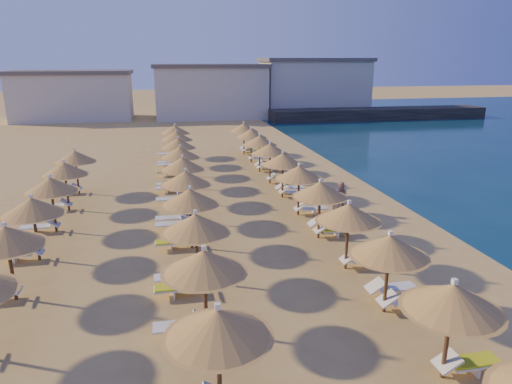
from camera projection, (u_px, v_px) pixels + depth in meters
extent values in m
plane|color=tan|center=(242.00, 247.00, 20.13)|extent=(220.00, 220.00, 0.00)
cube|color=black|center=(378.00, 114.00, 62.42)|extent=(30.05, 4.38, 1.50)
cube|color=beige|center=(74.00, 97.00, 61.53)|extent=(15.00, 8.00, 6.00)
cube|color=#59514C|center=(71.00, 72.00, 60.61)|extent=(15.60, 8.48, 0.50)
cube|color=beige|center=(210.00, 93.00, 63.46)|extent=(15.00, 8.00, 6.80)
cube|color=#59514C|center=(210.00, 66.00, 62.44)|extent=(15.60, 8.48, 0.50)
cube|color=beige|center=(314.00, 88.00, 67.53)|extent=(15.00, 8.00, 7.60)
cube|color=#59514C|center=(315.00, 60.00, 66.40)|extent=(15.60, 8.48, 0.50)
cylinder|color=brown|center=(447.00, 340.00, 11.60)|extent=(0.12, 0.12, 2.24)
cone|color=#9F6B2E|center=(453.00, 297.00, 11.25)|extent=(2.37, 2.37, 0.70)
cone|color=#9F6B2E|center=(451.00, 307.00, 11.34)|extent=(2.56, 2.56, 0.12)
cube|color=white|center=(455.00, 282.00, 11.14)|extent=(0.12, 0.12, 0.14)
cylinder|color=brown|center=(386.00, 281.00, 14.69)|extent=(0.12, 0.12, 2.24)
cone|color=#9F6B2E|center=(389.00, 246.00, 14.34)|extent=(2.37, 2.37, 0.70)
cone|color=#9F6B2E|center=(389.00, 254.00, 14.43)|extent=(2.56, 2.56, 0.12)
cube|color=white|center=(391.00, 233.00, 14.23)|extent=(0.12, 0.12, 0.14)
cylinder|color=brown|center=(347.00, 242.00, 17.78)|extent=(0.12, 0.12, 2.24)
cone|color=#9F6B2E|center=(349.00, 212.00, 17.43)|extent=(2.37, 2.37, 0.70)
cone|color=#9F6B2E|center=(348.00, 220.00, 17.51)|extent=(2.56, 2.56, 0.12)
cube|color=white|center=(349.00, 202.00, 17.32)|extent=(0.12, 0.12, 0.14)
cylinder|color=brown|center=(319.00, 215.00, 20.87)|extent=(0.12, 0.12, 2.24)
cone|color=#9F6B2E|center=(320.00, 189.00, 20.52)|extent=(2.37, 2.37, 0.70)
cone|color=#9F6B2E|center=(320.00, 195.00, 20.60)|extent=(2.56, 2.56, 0.12)
cube|color=white|center=(321.00, 180.00, 20.40)|extent=(0.12, 0.12, 0.14)
cylinder|color=brown|center=(298.00, 195.00, 23.95)|extent=(0.12, 0.12, 2.24)
cone|color=#9F6B2E|center=(299.00, 172.00, 23.61)|extent=(2.37, 2.37, 0.70)
cone|color=#9F6B2E|center=(299.00, 178.00, 23.69)|extent=(2.56, 2.56, 0.12)
cube|color=white|center=(299.00, 164.00, 23.49)|extent=(0.12, 0.12, 0.14)
cylinder|color=brown|center=(283.00, 179.00, 27.04)|extent=(0.12, 0.12, 2.24)
cone|color=#9F6B2E|center=(283.00, 159.00, 26.70)|extent=(2.37, 2.37, 0.70)
cone|color=#9F6B2E|center=(283.00, 164.00, 26.78)|extent=(2.56, 2.56, 0.12)
cube|color=white|center=(283.00, 152.00, 26.58)|extent=(0.12, 0.12, 0.14)
cylinder|color=brown|center=(270.00, 167.00, 30.13)|extent=(0.12, 0.12, 2.24)
cone|color=#9F6B2E|center=(270.00, 149.00, 29.79)|extent=(2.37, 2.37, 0.70)
cone|color=#9F6B2E|center=(270.00, 153.00, 29.87)|extent=(2.56, 2.56, 0.12)
cube|color=white|center=(270.00, 142.00, 29.67)|extent=(0.12, 0.12, 0.14)
cylinder|color=brown|center=(260.00, 157.00, 33.22)|extent=(0.12, 0.12, 2.24)
cone|color=#9F6B2E|center=(260.00, 140.00, 32.88)|extent=(2.37, 2.37, 0.70)
cone|color=#9F6B2E|center=(260.00, 144.00, 32.96)|extent=(2.56, 2.56, 0.12)
cube|color=white|center=(260.00, 134.00, 32.76)|extent=(0.12, 0.12, 0.14)
cylinder|color=brown|center=(251.00, 148.00, 36.31)|extent=(0.12, 0.12, 2.24)
cone|color=#9F6B2E|center=(251.00, 133.00, 35.97)|extent=(2.37, 2.37, 0.70)
cone|color=#9F6B2E|center=(251.00, 137.00, 36.05)|extent=(2.56, 2.56, 0.12)
cube|color=white|center=(251.00, 128.00, 35.85)|extent=(0.12, 0.12, 0.14)
cylinder|color=brown|center=(244.00, 141.00, 39.40)|extent=(0.12, 0.12, 2.24)
cone|color=#9F6B2E|center=(244.00, 127.00, 39.06)|extent=(2.37, 2.37, 0.70)
cone|color=#9F6B2E|center=(244.00, 131.00, 39.14)|extent=(2.56, 2.56, 0.12)
cube|color=white|center=(244.00, 122.00, 38.94)|extent=(0.12, 0.12, 0.14)
cylinder|color=brown|center=(219.00, 370.00, 10.48)|extent=(0.12, 0.12, 2.24)
cone|color=#9F6B2E|center=(218.00, 323.00, 10.14)|extent=(2.37, 2.37, 0.70)
cone|color=#9F6B2E|center=(218.00, 334.00, 10.22)|extent=(2.56, 2.56, 0.12)
cube|color=white|center=(217.00, 306.00, 10.02)|extent=(0.12, 0.12, 0.14)
cylinder|color=brown|center=(205.00, 299.00, 13.57)|extent=(0.12, 0.12, 2.24)
cone|color=#9F6B2E|center=(204.00, 261.00, 13.23)|extent=(2.37, 2.37, 0.70)
cone|color=#9F6B2E|center=(204.00, 270.00, 13.31)|extent=(2.56, 2.56, 0.12)
cube|color=white|center=(204.00, 248.00, 13.11)|extent=(0.12, 0.12, 0.14)
cylinder|color=brown|center=(197.00, 254.00, 16.66)|extent=(0.12, 0.12, 2.24)
cone|color=#9F6B2E|center=(196.00, 223.00, 16.31)|extent=(2.37, 2.37, 0.70)
cone|color=#9F6B2E|center=(196.00, 231.00, 16.40)|extent=(2.56, 2.56, 0.12)
cube|color=white|center=(195.00, 212.00, 16.20)|extent=(0.12, 0.12, 0.14)
cylinder|color=brown|center=(191.00, 224.00, 19.75)|extent=(0.12, 0.12, 2.24)
cone|color=#9F6B2E|center=(190.00, 197.00, 19.40)|extent=(2.37, 2.37, 0.70)
cone|color=#9F6B2E|center=(190.00, 203.00, 19.49)|extent=(2.56, 2.56, 0.12)
cube|color=white|center=(189.00, 187.00, 19.29)|extent=(0.12, 0.12, 0.14)
cylinder|color=brown|center=(187.00, 201.00, 22.84)|extent=(0.12, 0.12, 2.24)
cone|color=#9F6B2E|center=(186.00, 178.00, 22.49)|extent=(2.37, 2.37, 0.70)
cone|color=#9F6B2E|center=(186.00, 183.00, 22.57)|extent=(2.56, 2.56, 0.12)
cube|color=white|center=(185.00, 170.00, 22.38)|extent=(0.12, 0.12, 0.14)
cylinder|color=brown|center=(183.00, 184.00, 25.93)|extent=(0.12, 0.12, 2.24)
cone|color=#9F6B2E|center=(182.00, 163.00, 25.58)|extent=(2.37, 2.37, 0.70)
cone|color=#9F6B2E|center=(183.00, 168.00, 25.66)|extent=(2.56, 2.56, 0.12)
cube|color=white|center=(182.00, 156.00, 25.46)|extent=(0.12, 0.12, 0.14)
cylinder|color=brown|center=(181.00, 171.00, 29.01)|extent=(0.12, 0.12, 2.24)
cone|color=#9F6B2E|center=(180.00, 152.00, 28.67)|extent=(2.37, 2.37, 0.70)
cone|color=#9F6B2E|center=(180.00, 157.00, 28.75)|extent=(2.56, 2.56, 0.12)
cube|color=white|center=(180.00, 146.00, 28.55)|extent=(0.12, 0.12, 0.14)
cylinder|color=brown|center=(179.00, 160.00, 32.10)|extent=(0.12, 0.12, 2.24)
cone|color=#9F6B2E|center=(178.00, 143.00, 31.76)|extent=(2.37, 2.37, 0.70)
cone|color=#9F6B2E|center=(178.00, 147.00, 31.84)|extent=(2.56, 2.56, 0.12)
cube|color=white|center=(178.00, 137.00, 31.64)|extent=(0.12, 0.12, 0.14)
cylinder|color=brown|center=(177.00, 151.00, 35.19)|extent=(0.12, 0.12, 2.24)
cone|color=#9F6B2E|center=(176.00, 136.00, 34.85)|extent=(2.37, 2.37, 0.70)
cone|color=#9F6B2E|center=(176.00, 139.00, 34.93)|extent=(2.56, 2.56, 0.12)
cube|color=white|center=(176.00, 130.00, 34.73)|extent=(0.12, 0.12, 0.14)
cylinder|color=brown|center=(176.00, 144.00, 38.28)|extent=(0.12, 0.12, 2.24)
cone|color=#9F6B2E|center=(175.00, 129.00, 37.94)|extent=(2.37, 2.37, 0.70)
cone|color=#9F6B2E|center=(175.00, 133.00, 38.02)|extent=(2.56, 2.56, 0.12)
cube|color=white|center=(175.00, 124.00, 37.82)|extent=(0.12, 0.12, 0.14)
cylinder|color=brown|center=(12.00, 270.00, 15.46)|extent=(0.12, 0.12, 2.24)
cone|color=#9F6B2E|center=(6.00, 236.00, 15.11)|extent=(2.37, 2.37, 0.70)
cone|color=#9F6B2E|center=(7.00, 244.00, 15.19)|extent=(2.56, 2.56, 0.12)
cube|color=white|center=(4.00, 224.00, 15.00)|extent=(0.12, 0.12, 0.14)
cylinder|color=brown|center=(36.00, 234.00, 18.55)|extent=(0.12, 0.12, 2.24)
cone|color=#9F6B2E|center=(32.00, 206.00, 18.20)|extent=(2.37, 2.37, 0.70)
cone|color=#9F6B2E|center=(33.00, 213.00, 18.28)|extent=(2.56, 2.56, 0.12)
cube|color=white|center=(31.00, 196.00, 18.08)|extent=(0.12, 0.12, 0.14)
cylinder|color=brown|center=(54.00, 209.00, 21.63)|extent=(0.12, 0.12, 2.24)
cone|color=#9F6B2E|center=(51.00, 185.00, 21.29)|extent=(2.37, 2.37, 0.70)
cone|color=#9F6B2E|center=(51.00, 191.00, 21.37)|extent=(2.56, 2.56, 0.12)
cube|color=white|center=(49.00, 176.00, 21.17)|extent=(0.12, 0.12, 0.14)
cylinder|color=brown|center=(67.00, 191.00, 24.72)|extent=(0.12, 0.12, 2.24)
cone|color=#9F6B2E|center=(64.00, 169.00, 24.38)|extent=(2.37, 2.37, 0.70)
cone|color=#9F6B2E|center=(65.00, 174.00, 24.46)|extent=(2.56, 2.56, 0.12)
cube|color=white|center=(63.00, 161.00, 24.26)|extent=(0.12, 0.12, 0.14)
cylinder|color=brown|center=(77.00, 176.00, 27.81)|extent=(0.12, 0.12, 2.24)
cone|color=#9F6B2E|center=(75.00, 156.00, 27.47)|extent=(2.37, 2.37, 0.70)
cone|color=#9F6B2E|center=(76.00, 161.00, 27.55)|extent=(2.56, 2.56, 0.12)
cube|color=white|center=(74.00, 149.00, 27.35)|extent=(0.12, 0.12, 0.14)
cube|color=white|center=(474.00, 362.00, 12.00)|extent=(1.38, 0.59, 0.06)
cube|color=white|center=(473.00, 367.00, 12.04)|extent=(0.06, 0.53, 0.32)
cube|color=white|center=(447.00, 361.00, 11.80)|extent=(0.58, 0.59, 0.40)
cube|color=#D1DE17|center=(474.00, 360.00, 11.98)|extent=(1.32, 0.54, 0.05)
cube|color=white|center=(409.00, 300.00, 15.08)|extent=(1.38, 0.59, 0.06)
cube|color=white|center=(409.00, 304.00, 15.13)|extent=(0.06, 0.53, 0.32)
cube|color=white|center=(387.00, 299.00, 14.89)|extent=(0.58, 0.59, 0.40)
cube|color=white|center=(396.00, 287.00, 15.93)|extent=(1.38, 0.59, 0.06)
cube|color=white|center=(396.00, 291.00, 15.98)|extent=(0.06, 0.53, 0.32)
cube|color=white|center=(375.00, 286.00, 15.74)|extent=(0.58, 0.59, 0.40)
cube|color=white|center=(176.00, 326.00, 13.62)|extent=(1.38, 0.59, 0.06)
cube|color=white|center=(176.00, 331.00, 13.67)|extent=(0.06, 0.53, 0.32)
cube|color=white|center=(203.00, 319.00, 13.74)|extent=(0.58, 0.59, 0.40)
cube|color=white|center=(367.00, 259.00, 18.17)|extent=(1.38, 0.59, 0.06)
cube|color=white|center=(367.00, 263.00, 18.22)|extent=(0.06, 0.53, 0.32)
cube|color=white|center=(348.00, 257.00, 17.98)|extent=(0.58, 0.59, 0.40)
cube|color=white|center=(173.00, 276.00, 16.71)|extent=(1.38, 0.59, 0.06)
cube|color=white|center=(173.00, 280.00, 16.76)|extent=(0.06, 0.53, 0.32)
cube|color=white|center=(195.00, 271.00, 16.83)|extent=(0.58, 0.59, 0.40)
cube|color=white|center=(174.00, 288.00, 15.86)|extent=(1.38, 0.59, 0.06)
cube|color=white|center=(174.00, 292.00, 15.91)|extent=(0.06, 0.53, 0.32)
cube|color=white|center=(197.00, 282.00, 15.98)|extent=(0.58, 0.59, 0.40)
cube|color=#D1DE17|center=(174.00, 287.00, 15.85)|extent=(1.32, 0.54, 0.05)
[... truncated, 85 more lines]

